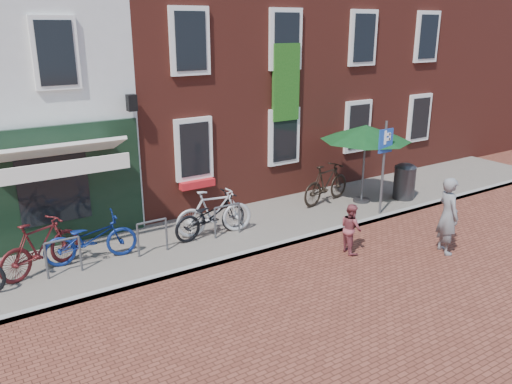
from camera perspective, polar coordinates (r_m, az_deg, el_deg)
ground at (r=12.12m, az=-2.33°, el=-7.54°), size 80.00×80.00×0.00m
sidewalk at (r=13.74m, az=-1.95°, el=-4.12°), size 24.00×3.00×0.10m
building_brick_mid at (r=18.08m, az=-8.73°, el=17.07°), size 6.00×8.00×10.00m
building_brick_right at (r=21.30m, az=6.80°, el=17.24°), size 6.00×8.00×10.00m
filler_right at (r=25.93m, az=18.33°, el=15.49°), size 7.00×8.00×9.00m
litter_bin at (r=16.45m, az=16.00°, el=1.36°), size 0.65×0.65×1.19m
parking_sign at (r=14.65m, az=13.91°, el=3.99°), size 0.50×0.08×2.64m
parasol at (r=15.48m, az=11.97°, el=6.69°), size 2.63×2.63×2.44m
woman at (r=13.01m, az=20.30°, el=-2.44°), size 0.66×0.79×1.86m
boy at (r=12.53m, az=10.38°, el=-3.93°), size 0.57×0.67×1.21m
bicycle_1 at (r=12.05m, az=-22.59°, el=-5.53°), size 2.03×1.32×1.19m
bicycle_2 at (r=12.26m, az=-17.69°, el=-4.88°), size 2.11×0.96×1.07m
bicycle_3 at (r=13.13m, az=-4.62°, el=-2.23°), size 2.05×0.94×1.19m
bicycle_4 at (r=13.08m, az=-5.01°, el=-2.61°), size 2.08×0.86×1.07m
bicycle_5 at (r=15.59m, az=7.71°, el=0.93°), size 2.05×0.92×1.19m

